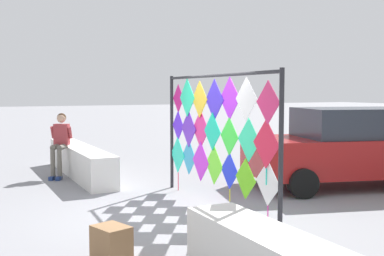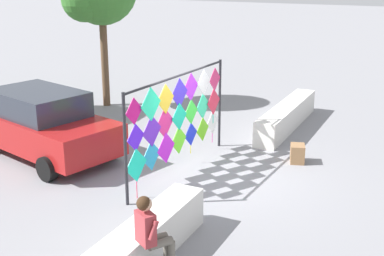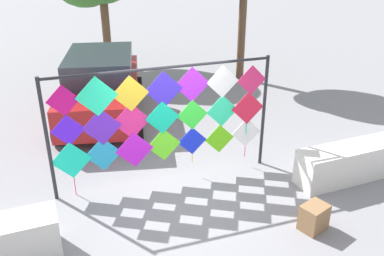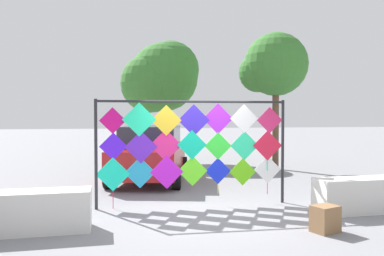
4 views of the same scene
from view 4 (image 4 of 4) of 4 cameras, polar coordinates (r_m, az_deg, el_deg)
The scene contains 6 objects.
ground at distance 8.18m, azimuth 2.12°, elevation -12.94°, with size 120.00×120.00×0.00m, color gray.
kite_display_rack at distance 8.74m, azimuth -0.06°, elevation -2.08°, with size 4.43×0.33×2.49m.
parked_car at distance 12.46m, azimuth -6.20°, elevation -3.72°, with size 3.06×4.88×1.76m.
cardboard_box_large at distance 7.36m, azimuth 19.42°, elevation -12.78°, with size 0.45×0.35×0.48m, color olive.
tree_far_right at distance 15.40m, azimuth 12.02°, elevation 9.02°, with size 2.64×2.48×5.37m.
tree_broadleaf at distance 17.48m, azimuth -4.56°, elevation 7.70°, with size 3.61×3.14×5.56m.
Camera 4 is at (-1.99, -7.65, 2.07)m, focal length 35.40 mm.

